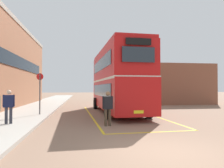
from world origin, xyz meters
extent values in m
plane|color=#846651|center=(0.00, 14.40, 0.00)|extent=(135.60, 135.60, 0.00)
cube|color=#A39E93|center=(-6.50, 16.80, 0.07)|extent=(4.00, 57.60, 0.14)
cube|color=#19232D|center=(-8.07, 15.97, 4.20)|extent=(0.06, 14.74, 1.10)
cube|color=brown|center=(9.07, 23.13, 2.30)|extent=(7.14, 14.89, 4.60)
cube|color=#232D38|center=(5.47, 23.13, 2.53)|extent=(0.06, 11.31, 1.10)
cylinder|color=black|center=(-1.20, 12.89, 0.50)|extent=(0.33, 1.01, 1.00)
cylinder|color=black|center=(1.39, 13.01, 0.50)|extent=(0.33, 1.01, 1.00)
cylinder|color=black|center=(-0.90, 6.56, 0.50)|extent=(0.33, 1.01, 1.00)
cylinder|color=black|center=(1.69, 6.68, 0.50)|extent=(0.33, 1.01, 1.00)
cube|color=#B71414|center=(0.24, 9.79, 1.40)|extent=(3.00, 10.32, 2.10)
cube|color=#B71414|center=(0.24, 9.79, 3.50)|extent=(2.99, 10.12, 2.10)
cube|color=#B71414|center=(0.24, 9.79, 4.65)|extent=(2.88, 10.01, 0.20)
cube|color=silver|center=(0.24, 9.79, 2.45)|extent=(3.02, 10.22, 0.14)
cube|color=#232D38|center=(-1.03, 9.73, 1.70)|extent=(0.42, 8.37, 0.84)
cube|color=#232D38|center=(-1.03, 9.73, 3.60)|extent=(0.42, 8.37, 0.84)
cube|color=#232D38|center=(1.52, 9.85, 1.70)|extent=(0.42, 8.37, 0.84)
cube|color=#232D38|center=(1.52, 9.85, 3.60)|extent=(0.42, 8.37, 0.84)
cube|color=#232D38|center=(0.49, 4.66, 3.60)|extent=(1.76, 0.12, 0.80)
cube|color=black|center=(0.49, 4.66, 4.28)|extent=(1.39, 0.11, 0.36)
cube|color=#232D38|center=(0.00, 14.91, 1.80)|extent=(2.02, 0.13, 1.00)
cube|color=yellow|center=(0.49, 4.66, 0.63)|extent=(0.52, 0.05, 0.16)
cylinder|color=black|center=(2.78, 29.26, 0.46)|extent=(0.34, 0.94, 0.92)
cylinder|color=black|center=(5.25, 29.05, 0.46)|extent=(0.34, 0.94, 0.92)
cylinder|color=black|center=(2.30, 23.49, 0.46)|extent=(0.34, 0.94, 0.92)
cylinder|color=black|center=(4.76, 23.28, 0.46)|extent=(0.34, 0.94, 0.92)
cube|color=silver|center=(3.77, 26.27, 1.60)|extent=(3.20, 9.82, 2.60)
cube|color=silver|center=(3.77, 26.27, 2.96)|extent=(3.02, 9.42, 0.12)
cube|color=#232D38|center=(2.56, 26.37, 1.95)|extent=(0.68, 7.70, 0.96)
cube|color=#232D38|center=(4.98, 26.17, 1.95)|extent=(0.68, 7.70, 0.96)
cube|color=#232D38|center=(4.18, 31.10, 1.90)|extent=(1.91, 0.20, 1.10)
cylinder|color=#473828|center=(-1.06, 4.45, 0.41)|extent=(0.14, 0.14, 0.83)
cylinder|color=#473828|center=(-1.25, 4.37, 0.41)|extent=(0.14, 0.14, 0.83)
cube|color=black|center=(-1.15, 4.41, 1.14)|extent=(0.53, 0.40, 0.62)
cylinder|color=black|center=(-0.93, 4.51, 1.17)|extent=(0.09, 0.09, 0.59)
cylinder|color=black|center=(-1.38, 4.31, 1.17)|extent=(0.09, 0.09, 0.59)
sphere|color=#8C6647|center=(-1.15, 4.39, 1.59)|extent=(0.22, 0.22, 0.22)
cylinder|color=#2D2D38|center=(-6.03, 4.91, 0.54)|extent=(0.14, 0.14, 0.79)
cylinder|color=#2D2D38|center=(-5.82, 4.92, 0.54)|extent=(0.14, 0.14, 0.79)
cube|color=#141938|center=(-5.92, 4.91, 1.23)|extent=(0.47, 0.23, 0.59)
cylinder|color=#141938|center=(-6.15, 4.91, 1.26)|extent=(0.09, 0.09, 0.56)
cylinder|color=#141938|center=(-5.69, 4.92, 1.26)|extent=(0.09, 0.09, 0.56)
sphere|color=beige|center=(-5.92, 4.93, 1.66)|extent=(0.21, 0.21, 0.21)
cylinder|color=#4C4C51|center=(-5.14, 8.46, 1.47)|extent=(0.08, 0.08, 2.65)
cylinder|color=red|center=(-5.14, 8.46, 2.61)|extent=(0.43, 0.13, 0.44)
cube|color=gold|center=(-1.81, 8.67, 0.00)|extent=(0.70, 12.21, 0.01)
cube|color=gold|center=(2.30, 8.86, 0.00)|extent=(0.70, 12.21, 0.01)
cube|color=gold|center=(0.53, 2.66, 0.00)|extent=(4.24, 0.32, 0.01)
camera|label=1|loc=(-2.43, -5.90, 1.87)|focal=33.83mm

